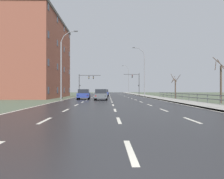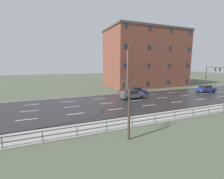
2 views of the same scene
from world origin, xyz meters
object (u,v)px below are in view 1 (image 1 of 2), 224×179
at_px(car_distant, 101,95).
at_px(brick_building, 30,58).
at_px(street_lamp_left_bank, 62,66).
at_px(car_near_left, 84,94).
at_px(traffic_signal_left, 85,81).
at_px(street_lamp_midground, 144,73).
at_px(traffic_signal_right, 136,81).
at_px(street_lamp_distant, 128,80).
at_px(car_near_right, 105,93).

distance_m(car_distant, brick_building, 19.91).
height_order(street_lamp_left_bank, car_near_left, street_lamp_left_bank).
bearing_deg(traffic_signal_left, car_near_left, -84.76).
distance_m(street_lamp_midground, traffic_signal_right, 10.74).
bearing_deg(traffic_signal_left, street_lamp_midground, -35.09).
distance_m(car_near_left, car_distant, 3.62).
xyz_separation_m(street_lamp_distant, traffic_signal_right, (-0.24, -26.31, -1.48)).
relative_size(street_lamp_midground, car_distant, 2.62).
height_order(street_lamp_midground, car_near_right, street_lamp_midground).
bearing_deg(car_near_right, car_near_left, -97.57).
bearing_deg(traffic_signal_right, car_near_right, -131.46).
xyz_separation_m(street_lamp_left_bank, brick_building, (-8.18, 9.96, 2.58)).
distance_m(street_lamp_midground, car_distant, 19.68).
relative_size(street_lamp_midground, street_lamp_left_bank, 1.03).
xyz_separation_m(car_distant, car_near_right, (0.27, 18.17, 0.00)).
height_order(traffic_signal_right, traffic_signal_left, traffic_signal_right).
relative_size(street_lamp_distant, traffic_signal_right, 1.85).
distance_m(street_lamp_left_bank, brick_building, 13.14).
relative_size(traffic_signal_right, car_near_left, 1.41).
distance_m(street_lamp_left_bank, traffic_signal_right, 29.35).
relative_size(street_lamp_distant, car_distant, 2.62).
bearing_deg(car_near_left, brick_building, 138.24).
height_order(traffic_signal_left, car_near_left, traffic_signal_left).
bearing_deg(street_lamp_distant, street_lamp_left_bank, -106.02).
xyz_separation_m(traffic_signal_left, brick_building, (-9.20, -14.53, 3.86)).
distance_m(car_near_left, car_near_right, 16.07).
height_order(street_lamp_distant, car_near_right, street_lamp_distant).
bearing_deg(traffic_signal_right, street_lamp_distant, 89.47).
xyz_separation_m(street_lamp_left_bank, traffic_signal_right, (14.61, 25.42, -1.34)).
height_order(car_near_left, brick_building, brick_building).
bearing_deg(street_lamp_midground, car_distant, -117.54).
height_order(car_near_left, car_distant, same).
bearing_deg(car_near_right, traffic_signal_left, 124.62).
xyz_separation_m(traffic_signal_right, brick_building, (-22.79, -15.46, 3.92)).
distance_m(street_lamp_distant, car_distant, 54.85).
xyz_separation_m(traffic_signal_left, car_near_left, (2.23, -24.32, -3.05)).
relative_size(street_lamp_midground, car_near_right, 2.58).
height_order(traffic_signal_left, brick_building, brick_building).
bearing_deg(car_near_right, street_lamp_left_bank, -108.22).
bearing_deg(car_near_left, street_lamp_left_bank, -178.31).
height_order(street_lamp_midground, car_near_left, street_lamp_midground).
relative_size(car_distant, car_near_right, 0.98).
height_order(street_lamp_distant, street_lamp_left_bank, street_lamp_distant).
bearing_deg(street_lamp_left_bank, street_lamp_midground, 44.88).
relative_size(traffic_signal_right, car_distant, 1.42).
bearing_deg(street_lamp_distant, car_near_right, -103.53).
height_order(street_lamp_distant, traffic_signal_left, street_lamp_distant).
bearing_deg(brick_building, traffic_signal_right, 34.16).
relative_size(street_lamp_left_bank, car_near_left, 2.54).
xyz_separation_m(street_lamp_distant, car_near_right, (-8.61, -35.78, -4.47)).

